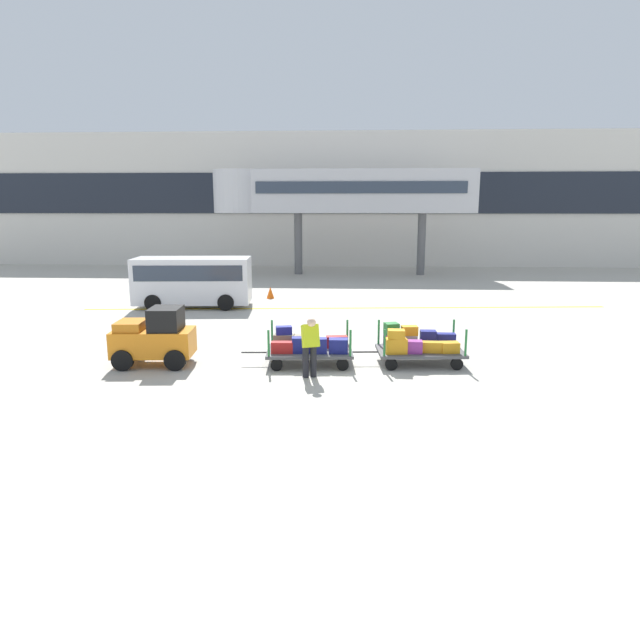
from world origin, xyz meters
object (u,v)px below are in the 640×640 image
shuttle_van (193,278)px  baggage_handler (310,344)px  baggage_tug (155,338)px  baggage_cart_lead (309,347)px  baggage_cart_middle (417,345)px  safety_cone_near (270,293)px

shuttle_van → baggage_handler: bearing=-59.8°
baggage_tug → shuttle_van: (-1.42, 8.83, 0.48)m
shuttle_van → baggage_cart_lead: bearing=-57.0°
baggage_cart_middle → shuttle_van: (-8.48, 8.35, 0.70)m
shuttle_van → safety_cone_near: 3.93m
baggage_cart_lead → baggage_handler: baggage_handler is taller
baggage_cart_middle → baggage_handler: 3.16m
baggage_handler → shuttle_van: shuttle_van is taller
baggage_cart_middle → baggage_cart_lead: bearing=-176.3°
baggage_tug → baggage_cart_middle: (7.06, 0.48, -0.22)m
baggage_cart_lead → safety_cone_near: size_ratio=5.53×
baggage_cart_middle → baggage_handler: baggage_handler is taller
baggage_cart_lead → safety_cone_near: (-2.61, 10.95, -0.22)m
baggage_handler → safety_cone_near: 12.49m
baggage_cart_middle → shuttle_van: size_ratio=0.62×
baggage_cart_middle → baggage_handler: size_ratio=1.95×
baggage_cart_middle → baggage_handler: (-2.80, -1.41, 0.33)m
baggage_handler → shuttle_van: 11.30m
baggage_cart_lead → shuttle_van: 10.21m
baggage_cart_middle → safety_cone_near: bearing=117.2°
baggage_cart_lead → baggage_cart_middle: same height
baggage_tug → baggage_cart_lead: (4.13, 0.29, -0.26)m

